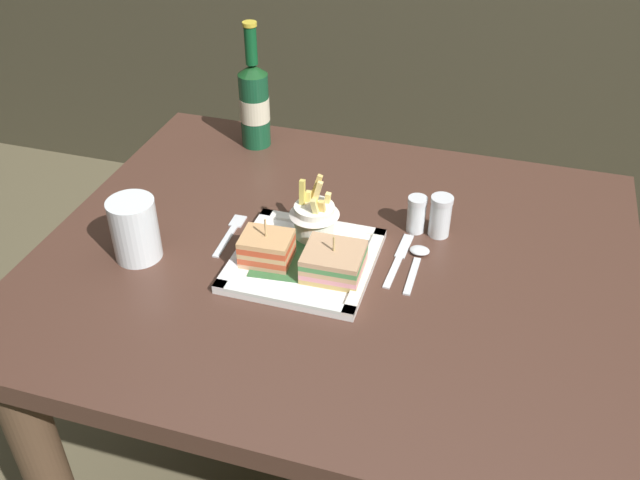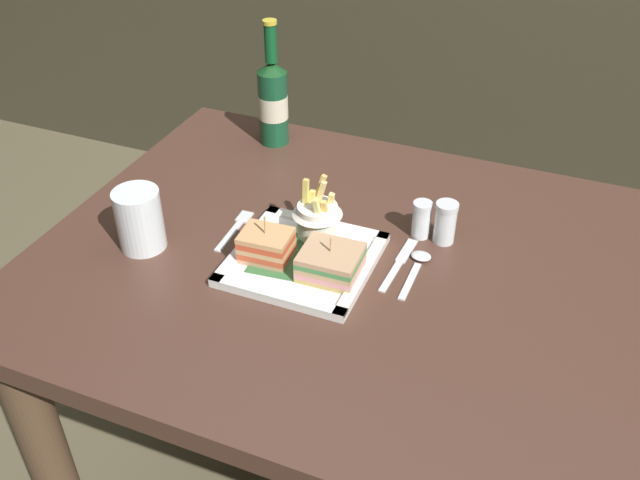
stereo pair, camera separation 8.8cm
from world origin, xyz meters
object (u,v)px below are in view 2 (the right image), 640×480
dining_table (335,319)px  beer_bottle (273,100)px  fries_cup (317,214)px  salt_shaker (421,221)px  water_glass (140,222)px  square_plate (303,260)px  knife (400,262)px  spoon (418,263)px  fork (236,228)px  sandwich_half_right (331,263)px  sandwich_half_left (266,245)px  pepper_shaker (445,225)px

dining_table → beer_bottle: size_ratio=3.78×
fries_cup → salt_shaker: fries_cup is taller
fries_cup → salt_shaker: bearing=25.7°
water_glass → square_plate: bearing=12.3°
knife → spoon: 0.03m
square_plate → fork: (-0.15, 0.05, -0.01)m
sandwich_half_right → fries_cup: 0.11m
fries_cup → fork: fries_cup is taller
dining_table → salt_shaker: (0.12, 0.11, 0.18)m
sandwich_half_left → fries_cup: bearing=59.7°
water_glass → salt_shaker: water_glass is taller
square_plate → spoon: bearing=20.4°
dining_table → sandwich_half_right: sandwich_half_right is taller
dining_table → fork: size_ratio=7.81×
sandwich_half_right → salt_shaker: (0.11, 0.17, -0.00)m
square_plate → water_glass: (-0.28, -0.06, 0.04)m
fork → salt_shaker: salt_shaker is taller
dining_table → spoon: spoon is taller
beer_bottle → fork: size_ratio=2.07×
fork → knife: size_ratio=0.84×
sandwich_half_right → salt_shaker: size_ratio=1.41×
sandwich_half_right → beer_bottle: beer_bottle is taller
dining_table → knife: 0.19m
water_glass → salt_shaker: size_ratio=1.60×
sandwich_half_left → salt_shaker: bearing=38.1°
knife → spoon: size_ratio=1.19×
beer_bottle → fork: 0.35m
pepper_shaker → dining_table: bearing=-145.6°
sandwich_half_right → pepper_shaker: sandwich_half_right is taller
sandwich_half_left → beer_bottle: bearing=113.5°
fries_cup → beer_bottle: 0.38m
water_glass → salt_shaker: bearing=25.7°
fries_cup → knife: (0.16, -0.01, -0.05)m
square_plate → fries_cup: bearing=92.9°
fries_cup → pepper_shaker: size_ratio=1.43×
dining_table → fries_cup: (-0.05, 0.03, 0.21)m
knife → salt_shaker: salt_shaker is taller
fries_cup → spoon: bearing=-1.3°
water_glass → pepper_shaker: bearing=23.7°
square_plate → fries_cup: 0.09m
water_glass → sandwich_half_right: bearing=6.7°
sandwich_half_left → beer_bottle: (-0.17, 0.40, 0.06)m
sandwich_half_left → fork: size_ratio=0.67×
salt_shaker → beer_bottle: bearing=150.4°
fries_cup → salt_shaker: (0.17, 0.08, -0.02)m
beer_bottle → water_glass: size_ratio=2.44×
fork → salt_shaker: bearing=18.5°
dining_table → square_plate: size_ratio=4.35×
sandwich_half_left → spoon: size_ratio=0.66×
square_plate → fries_cup: (-0.00, 0.07, 0.05)m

